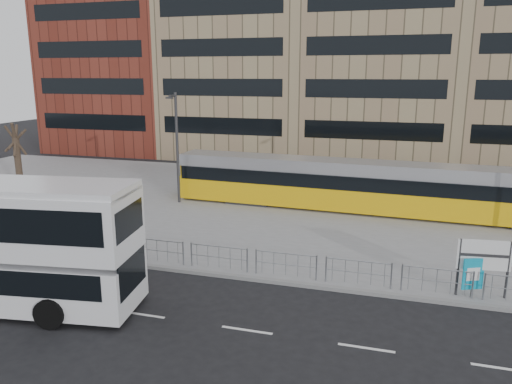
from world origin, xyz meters
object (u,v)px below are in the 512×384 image
(lamp_post_west, at_px, (177,143))
(ad_panel, at_px, (473,274))
(station_sign, at_px, (484,258))
(pedestrian, at_px, (82,228))
(traffic_light_west, at_px, (94,211))
(bare_tree, at_px, (13,121))
(tram, at_px, (383,188))

(lamp_post_west, bearing_deg, ad_panel, -30.43)
(station_sign, xyz_separation_m, pedestrian, (-18.27, 0.70, -0.68))
(traffic_light_west, xyz_separation_m, bare_tree, (-11.01, 7.54, 3.32))
(pedestrian, bearing_deg, lamp_post_west, -28.13)
(traffic_light_west, bearing_deg, ad_panel, -13.12)
(tram, distance_m, pedestrian, 17.46)
(ad_panel, distance_m, bare_tree, 29.33)
(lamp_post_west, bearing_deg, bare_tree, -169.88)
(traffic_light_west, bearing_deg, pedestrian, 148.93)
(ad_panel, bearing_deg, traffic_light_west, 154.77)
(tram, relative_size, bare_tree, 3.74)
(pedestrian, relative_size, bare_tree, 0.25)
(bare_tree, bearing_deg, ad_panel, -16.04)
(ad_panel, bearing_deg, station_sign, -0.23)
(traffic_light_west, bearing_deg, station_sign, -12.60)
(ad_panel, height_order, traffic_light_west, traffic_light_west)
(station_sign, distance_m, bare_tree, 29.52)
(lamp_post_west, relative_size, bare_tree, 1.01)
(pedestrian, height_order, lamp_post_west, lamp_post_west)
(tram, relative_size, station_sign, 11.65)
(pedestrian, bearing_deg, ad_panel, -114.78)
(tram, height_order, station_sign, tram)
(traffic_light_west, height_order, lamp_post_west, lamp_post_west)
(tram, distance_m, traffic_light_west, 16.84)
(tram, distance_m, ad_panel, 11.90)
(tram, bearing_deg, ad_panel, -68.17)
(tram, distance_m, bare_tree, 24.47)
(tram, xyz_separation_m, bare_tree, (-23.97, -3.21, 3.73))
(ad_panel, distance_m, traffic_light_west, 16.90)
(station_sign, bearing_deg, bare_tree, 157.81)
(ad_panel, relative_size, bare_tree, 0.22)
(ad_panel, height_order, bare_tree, bare_tree)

